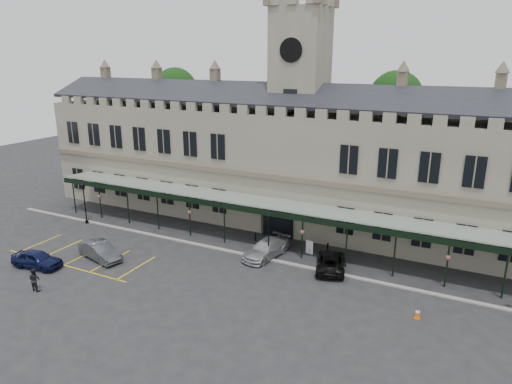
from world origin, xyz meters
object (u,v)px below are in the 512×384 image
at_px(station_building, 297,164).
at_px(sign_board, 309,247).
at_px(car_left_b, 100,251).
at_px(car_taxi, 266,249).
at_px(car_left_a, 37,259).
at_px(car_van, 331,262).
at_px(person_b, 35,280).
at_px(lamp_post_left, 84,199).
at_px(lamp_post_mid, 269,232).
at_px(clock_tower, 299,100).
at_px(traffic_cone, 418,313).

bearing_deg(station_building, sign_board, -60.28).
height_order(car_left_b, car_taxi, car_left_b).
height_order(station_building, car_taxi, station_building).
bearing_deg(car_left_a, car_left_b, -52.65).
height_order(car_left_b, car_van, car_left_b).
bearing_deg(person_b, station_building, -121.88).
xyz_separation_m(lamp_post_left, car_left_a, (4.50, -9.87, -1.99)).
height_order(lamp_post_left, car_taxi, lamp_post_left).
height_order(lamp_post_left, lamp_post_mid, lamp_post_left).
distance_m(lamp_post_mid, car_left_b, 15.16).
bearing_deg(car_left_b, lamp_post_mid, -50.08).
bearing_deg(clock_tower, car_van, -54.54).
height_order(traffic_cone, person_b, person_b).
distance_m(car_left_a, car_left_b, 5.15).
bearing_deg(car_taxi, car_van, 12.91).
relative_size(car_left_b, car_taxi, 0.89).
xyz_separation_m(station_building, traffic_cone, (14.72, -14.35, -6.11)).
xyz_separation_m(traffic_cone, car_taxi, (-13.72, 4.46, 0.42)).
relative_size(lamp_post_left, sign_board, 3.65).
distance_m(car_van, person_b, 23.72).
bearing_deg(traffic_cone, sign_board, 146.75).
bearing_deg(lamp_post_left, station_building, 27.94).
relative_size(lamp_post_left, person_b, 2.50).
xyz_separation_m(traffic_cone, car_left_b, (-26.78, -2.58, 0.43)).
bearing_deg(person_b, traffic_cone, -165.51).
distance_m(clock_tower, car_left_b, 24.22).
bearing_deg(station_building, car_taxi, -84.23).
height_order(car_left_a, car_left_b, car_left_b).
bearing_deg(lamp_post_left, sign_board, 7.46).
height_order(clock_tower, car_van, clock_tower).
relative_size(car_taxi, person_b, 2.86).
xyz_separation_m(traffic_cone, car_left_a, (-30.41, -6.23, 0.41)).
xyz_separation_m(clock_tower, car_left_b, (-12.06, -17.01, -12.33)).
relative_size(traffic_cone, car_left_b, 0.15).
bearing_deg(car_van, car_left_b, 4.49).
bearing_deg(person_b, lamp_post_mid, -140.88).
relative_size(car_taxi, car_van, 1.05).
height_order(clock_tower, car_left_a, clock_tower).
bearing_deg(traffic_cone, car_van, 149.19).
bearing_deg(traffic_cone, car_left_b, -174.51).
bearing_deg(lamp_post_left, car_taxi, 2.22).
height_order(lamp_post_left, car_van, lamp_post_left).
relative_size(car_left_b, car_van, 0.94).
bearing_deg(sign_board, lamp_post_left, -160.89).
xyz_separation_m(clock_tower, car_taxi, (1.00, -9.98, -12.34)).
relative_size(clock_tower, car_left_b, 5.22).
xyz_separation_m(lamp_post_left, traffic_cone, (34.91, -3.64, -2.40)).
distance_m(lamp_post_left, car_van, 27.28).
bearing_deg(lamp_post_mid, traffic_cone, -16.51).
distance_m(station_building, person_b, 27.08).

